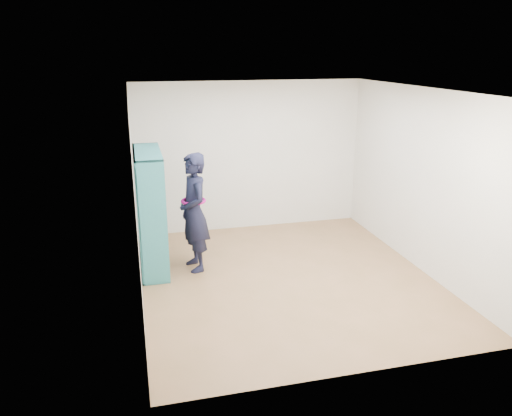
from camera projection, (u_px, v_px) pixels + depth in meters
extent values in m
plane|color=brown|center=(287.00, 278.00, 7.05)|extent=(4.50, 4.50, 0.00)
plane|color=white|center=(291.00, 90.00, 6.27)|extent=(4.50, 4.50, 0.00)
cube|color=silver|center=(135.00, 200.00, 6.20)|extent=(0.02, 4.50, 2.60)
cube|color=silver|center=(422.00, 181.00, 7.12)|extent=(0.02, 4.50, 2.60)
cube|color=silver|center=(250.00, 157.00, 8.74)|extent=(4.00, 0.02, 2.60)
cube|color=silver|center=(363.00, 253.00, 4.58)|extent=(4.00, 0.02, 2.60)
cube|color=teal|center=(153.00, 225.00, 6.61)|extent=(0.38, 0.03, 1.74)
cube|color=teal|center=(149.00, 198.00, 7.79)|extent=(0.38, 0.03, 1.74)
cube|color=teal|center=(154.00, 265.00, 7.46)|extent=(0.38, 1.31, 0.03)
cube|color=teal|center=(147.00, 152.00, 6.94)|extent=(0.38, 1.31, 0.03)
cube|color=teal|center=(138.00, 211.00, 7.16)|extent=(0.03, 1.31, 1.74)
cube|color=teal|center=(151.00, 215.00, 7.01)|extent=(0.35, 0.03, 1.69)
cube|color=teal|center=(150.00, 206.00, 7.40)|extent=(0.35, 0.03, 1.69)
cube|color=teal|center=(152.00, 238.00, 7.33)|extent=(0.35, 1.25, 0.03)
cube|color=teal|center=(151.00, 210.00, 7.20)|extent=(0.35, 1.25, 0.03)
cube|color=teal|center=(149.00, 182.00, 7.07)|extent=(0.35, 1.25, 0.03)
cube|color=beige|center=(157.00, 273.00, 7.06)|extent=(0.24, 0.15, 0.06)
cube|color=black|center=(156.00, 241.00, 6.85)|extent=(0.20, 0.17, 0.24)
cube|color=maroon|center=(154.00, 211.00, 6.72)|extent=(0.20, 0.17, 0.24)
cube|color=silver|center=(151.00, 187.00, 6.67)|extent=(0.24, 0.15, 0.06)
cube|color=navy|center=(156.00, 257.00, 7.36)|extent=(0.20, 0.17, 0.26)
cube|color=brown|center=(154.00, 229.00, 7.23)|extent=(0.20, 0.17, 0.29)
cube|color=#BFB28C|center=(152.00, 208.00, 7.19)|extent=(0.24, 0.15, 0.06)
cube|color=#26594C|center=(150.00, 171.00, 6.97)|extent=(0.20, 0.17, 0.32)
cube|color=beige|center=(154.00, 246.00, 7.74)|extent=(0.20, 0.17, 0.28)
cube|color=black|center=(152.00, 226.00, 7.70)|extent=(0.24, 0.15, 0.06)
cube|color=maroon|center=(151.00, 193.00, 7.49)|extent=(0.20, 0.17, 0.29)
cube|color=silver|center=(149.00, 165.00, 7.35)|extent=(0.20, 0.17, 0.33)
imported|color=black|center=(194.00, 213.00, 7.13)|extent=(0.52, 0.70, 1.73)
torus|color=#A60C75|center=(194.00, 201.00, 7.08)|extent=(0.42, 0.42, 0.04)
cube|color=silver|center=(182.00, 205.00, 7.11)|extent=(0.03, 0.11, 0.14)
cube|color=black|center=(182.00, 205.00, 7.11)|extent=(0.03, 0.10, 0.14)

